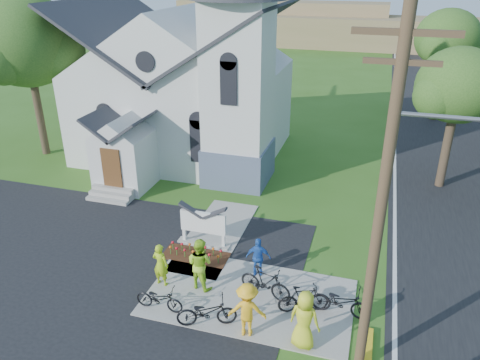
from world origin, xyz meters
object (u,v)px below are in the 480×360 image
(bike_1, at_px, (265,282))
(cyclist_2, at_px, (258,257))
(utility_pole, at_px, (385,198))
(cyclist_0, at_px, (161,264))
(cyclist_1, at_px, (200,263))
(bike_2, at_px, (207,312))
(bike_0, at_px, (159,299))
(cyclist_3, at_px, (247,310))
(bike_3, at_px, (303,299))
(cyclist_4, at_px, (304,320))
(bike_4, at_px, (341,302))
(church_sign, at_px, (203,223))

(bike_1, xyz_separation_m, cyclist_2, (-0.54, 1.11, 0.20))
(utility_pole, xyz_separation_m, cyclist_0, (-7.06, 1.80, -4.53))
(cyclist_1, bearing_deg, bike_2, 132.43)
(bike_0, bearing_deg, utility_pole, -94.35)
(utility_pole, relative_size, cyclist_3, 5.51)
(bike_0, bearing_deg, bike_2, -97.19)
(cyclist_1, distance_m, cyclist_2, 2.18)
(utility_pole, height_order, bike_3, utility_pole)
(utility_pole, height_order, bike_1, utility_pole)
(bike_0, height_order, bike_3, bike_3)
(cyclist_4, relative_size, bike_4, 0.99)
(bike_1, height_order, bike_2, bike_1)
(cyclist_2, height_order, bike_4, cyclist_2)
(bike_0, xyz_separation_m, cyclist_1, (0.85, 1.53, 0.53))
(cyclist_0, bearing_deg, bike_3, -173.62)
(church_sign, xyz_separation_m, bike_3, (4.58, -2.91, -0.47))
(cyclist_0, relative_size, cyclist_3, 0.90)
(cyclist_1, bearing_deg, bike_3, -168.70)
(cyclist_2, distance_m, bike_4, 3.38)
(utility_pole, distance_m, bike_0, 8.19)
(bike_2, bearing_deg, cyclist_3, -111.16)
(bike_1, bearing_deg, bike_0, 131.14)
(cyclist_3, bearing_deg, cyclist_4, 169.38)
(cyclist_0, distance_m, cyclist_4, 5.54)
(cyclist_0, height_order, bike_1, cyclist_0)
(cyclist_1, bearing_deg, cyclist_2, -129.54)
(cyclist_2, bearing_deg, cyclist_0, 17.10)
(cyclist_4, height_order, bike_4, cyclist_4)
(utility_pole, xyz_separation_m, bike_4, (-0.80, 2.00, -4.84))
(cyclist_0, height_order, bike_2, cyclist_0)
(cyclist_0, xyz_separation_m, cyclist_2, (3.16, 1.51, -0.06))
(cyclist_4, bearing_deg, cyclist_2, -41.54)
(cyclist_1, relative_size, cyclist_4, 1.01)
(bike_2, relative_size, cyclist_3, 1.05)
(bike_0, height_order, bike_4, bike_4)
(cyclist_2, xyz_separation_m, bike_4, (3.11, -1.30, -0.25))
(bike_0, height_order, bike_2, bike_2)
(utility_pole, distance_m, cyclist_1, 7.47)
(cyclist_2, height_order, bike_2, cyclist_2)
(cyclist_4, bearing_deg, bike_3, -67.71)
(bike_1, relative_size, cyclist_2, 1.23)
(bike_0, distance_m, bike_4, 5.92)
(bike_3, bearing_deg, cyclist_4, 168.07)
(cyclist_2, distance_m, cyclist_3, 3.04)
(cyclist_1, bearing_deg, cyclist_0, 26.07)
(church_sign, height_order, bike_2, church_sign)
(utility_pole, xyz_separation_m, cyclist_2, (-3.90, 3.30, -4.59))
(bike_3, bearing_deg, cyclist_3, 113.33)
(bike_0, xyz_separation_m, cyclist_2, (2.63, 2.78, 0.33))
(bike_1, height_order, cyclist_4, cyclist_4)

